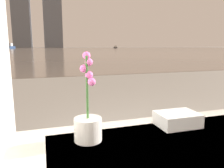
{
  "coord_description": "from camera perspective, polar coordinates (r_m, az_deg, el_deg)",
  "views": [
    {
      "loc": [
        -0.8,
        -0.25,
        1.02
      ],
      "look_at": [
        -0.05,
        2.1,
        0.58
      ],
      "focal_mm": 35.0,
      "sensor_mm": 36.0,
      "label": 1
    }
  ],
  "objects": [
    {
      "name": "towel_stack",
      "position": [
        1.39,
        16.69,
        -8.8
      ],
      "size": [
        0.24,
        0.18,
        0.08
      ],
      "color": "white",
      "rests_on": "bathtub"
    },
    {
      "name": "harbor_water",
      "position": [
        62.27,
        -17.04,
        8.65
      ],
      "size": [
        180.0,
        110.0,
        0.01
      ],
      "color": "gray",
      "rests_on": "ground_plane"
    },
    {
      "name": "potted_orchid",
      "position": [
        1.12,
        -6.3,
        -9.87
      ],
      "size": [
        0.14,
        0.14,
        0.45
      ],
      "color": "silver",
      "rests_on": "bathtub"
    },
    {
      "name": "harbor_boat_3",
      "position": [
        84.46,
        0.89,
        9.58
      ],
      "size": [
        1.32,
        2.88,
        1.04
      ],
      "color": "#4C4C51",
      "rests_on": "harbor_water"
    },
    {
      "name": "skyline_tower_3",
      "position": [
        120.09,
        -15.43,
        19.3
      ],
      "size": [
        8.96,
        7.94,
        42.19
      ],
      "color": "slate",
      "rests_on": "ground_plane"
    },
    {
      "name": "harbor_boat_4",
      "position": [
        78.06,
        -25.07,
        8.8
      ],
      "size": [
        2.68,
        4.88,
        1.74
      ],
      "color": "navy",
      "rests_on": "harbor_water"
    }
  ]
}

